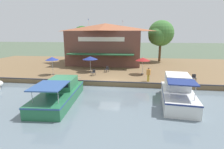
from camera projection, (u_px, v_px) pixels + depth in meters
name	position (u px, v px, depth m)	size (l,w,h in m)	color
ground_plane	(110.00, 87.00, 20.49)	(220.00, 220.00, 0.00)	#4C5B47
quay_deck	(119.00, 67.00, 31.04)	(22.00, 56.00, 0.60)	brown
quay_edge_fender	(110.00, 82.00, 20.44)	(0.20, 50.40, 0.10)	#2D2D33
waterfront_restaurant	(106.00, 43.00, 33.13)	(11.17, 13.47, 8.26)	brown
patio_umbrella_by_entrance	(90.00, 58.00, 25.56)	(2.22, 2.22, 2.33)	#B7B7B7
patio_umbrella_far_corner	(52.00, 59.00, 23.76)	(1.76, 1.76, 2.48)	#B7B7B7
patio_umbrella_mid_patio_right	(143.00, 59.00, 24.00)	(2.02, 2.02, 2.37)	#B7B7B7
cafe_chair_far_corner_seat	(93.00, 72.00, 23.52)	(0.54, 0.54, 0.85)	#2D2D33
cafe_chair_back_row_seat	(107.00, 69.00, 25.73)	(0.58, 0.58, 0.85)	#2D2D33
cafe_chair_facing_river	(194.00, 77.00, 20.63)	(0.48, 0.48, 0.85)	#2D2D33
person_at_quay_edge	(148.00, 73.00, 20.47)	(0.47, 0.47, 1.67)	gold
motorboat_nearest_quay	(62.00, 92.00, 16.43)	(8.67, 3.39, 2.10)	#287047
motorboat_outer_channel	(177.00, 92.00, 15.90)	(7.30, 3.17, 2.43)	white
tree_upstream_bank	(160.00, 34.00, 34.53)	(5.31, 5.05, 8.16)	brown
tree_downstream_bank	(81.00, 37.00, 37.06)	(4.46, 4.25, 7.16)	brown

